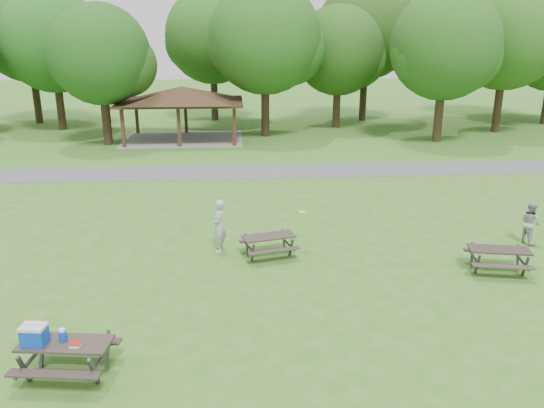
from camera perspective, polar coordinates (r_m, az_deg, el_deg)
The scene contains 19 objects.
ground at distance 16.01m, azimuth -2.58°, elevation -8.87°, with size 160.00×160.00×0.00m, color #35681D.
asphalt_path at distance 29.21m, azimuth -3.36°, elevation 3.47°, with size 120.00×3.20×0.02m, color #4C4C4E.
pavilion at distance 38.72m, azimuth -9.72°, elevation 11.34°, with size 8.60×7.01×3.76m.
tree_row_c at distance 45.44m, azimuth -22.36°, elevation 15.61°, with size 8.19×7.80×10.67m.
tree_row_d at distance 37.87m, azimuth -17.83°, elevation 14.75°, with size 6.93×6.60×9.27m.
tree_row_e at distance 39.43m, azimuth -0.61°, elevation 17.11°, with size 8.40×8.00×11.02m.
tree_row_f at distance 43.69m, azimuth 7.28°, elevation 15.79°, with size 7.35×7.00×9.55m.
tree_row_g at distance 39.11m, azimuth 18.22°, elevation 15.60°, with size 7.77×7.40×10.25m.
tree_row_h at distance 44.77m, azimuth 24.03°, elevation 16.04°, with size 8.61×8.20×11.37m.
tree_deep_a at distance 49.70m, azimuth -24.61°, elevation 16.10°, with size 8.40×8.00×11.38m.
tree_deep_b at distance 47.38m, azimuth -6.29°, elevation 17.22°, with size 8.40×8.00×11.13m.
tree_deep_c at distance 47.74m, azimuth 10.24°, elevation 17.73°, with size 8.82×8.40×11.90m.
tree_deep_d at distance 53.72m, azimuth 23.93°, elevation 16.07°, with size 8.40×8.00×11.27m.
picnic_table_near at distance 12.71m, azimuth -22.24°, elevation -13.83°, with size 2.14×1.81×1.36m.
picnic_table_middle at distance 17.88m, azimuth -0.36°, elevation -3.96°, with size 2.05×1.80×0.76m.
picnic_table_far at distance 18.18m, azimuth 23.20°, elevation -4.99°, with size 2.10×1.82×0.80m.
frisbee_in_flight at distance 18.26m, azimuth 3.23°, elevation -0.87°, with size 0.28×0.28×0.02m.
frisbee_thrower at distance 18.29m, azimuth -5.72°, elevation -2.34°, with size 0.67×0.44×1.83m, color #B0B0B3.
frisbee_catcher at distance 21.05m, azimuth 26.02°, elevation -1.81°, with size 0.76×0.59×1.56m, color #9E9FA1.
Camera 1 is at (-0.31, -14.33, 7.14)m, focal length 35.00 mm.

